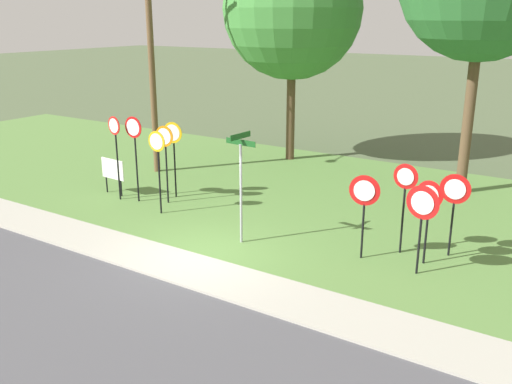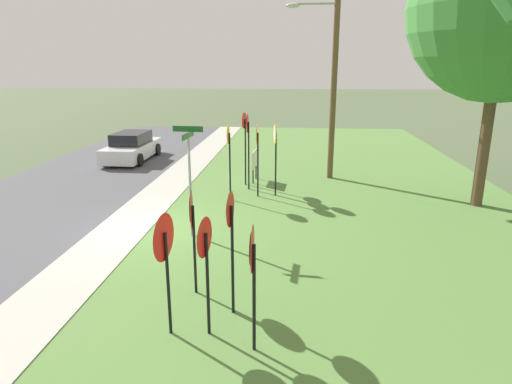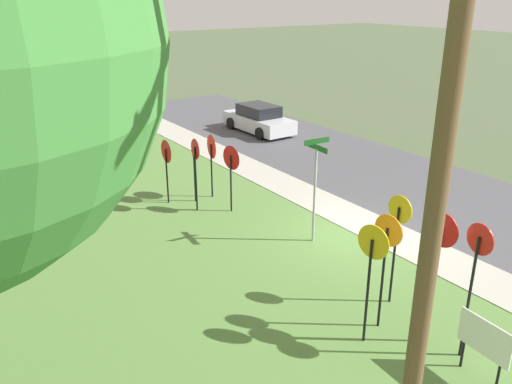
{
  "view_description": "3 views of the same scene",
  "coord_description": "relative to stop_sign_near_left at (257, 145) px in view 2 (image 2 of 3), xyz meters",
  "views": [
    {
      "loc": [
        8.55,
        -10.47,
        5.96
      ],
      "look_at": [
        0.3,
        2.18,
        1.23
      ],
      "focal_mm": 39.54,
      "sensor_mm": 36.0,
      "label": 1
    },
    {
      "loc": [
        11.8,
        4.1,
        4.6
      ],
      "look_at": [
        0.09,
        3.07,
        1.25
      ],
      "focal_mm": 31.37,
      "sensor_mm": 36.0,
      "label": 2
    },
    {
      "loc": [
        -10.04,
        10.33,
        6.77
      ],
      "look_at": [
        0.74,
        3.05,
        1.8
      ],
      "focal_mm": 36.97,
      "sensor_mm": 36.0,
      "label": 3
    }
  ],
  "objects": [
    {
      "name": "stop_sign_near_left",
      "position": [
        0.0,
        0.0,
        0.0
      ],
      "size": [
        0.68,
        0.11,
        2.58
      ],
      "rotation": [
        0.0,
        0.0,
        0.08
      ],
      "color": "black",
      "rests_on": "grass_median"
    },
    {
      "name": "grass_median",
      "position": [
        3.59,
        3.22,
        -1.88
      ],
      "size": [
        44.0,
        12.0,
        0.04
      ],
      "primitive_type": "cube",
      "color": "#567F3D",
      "rests_on": "ground_plane"
    },
    {
      "name": "oak_tree_left",
      "position": [
        0.38,
        7.47,
        4.34
      ],
      "size": [
        5.67,
        5.67,
        9.05
      ],
      "color": "brown",
      "rests_on": "grass_median"
    },
    {
      "name": "yield_sign_center",
      "position": [
        8.98,
        0.68,
        -0.24
      ],
      "size": [
        0.77,
        0.1,
        2.19
      ],
      "rotation": [
        0.0,
        0.0,
        0.01
      ],
      "color": "black",
      "rests_on": "grass_median"
    },
    {
      "name": "yield_sign_far_right",
      "position": [
        7.15,
        -0.7,
        -0.23
      ],
      "size": [
        0.78,
        0.16,
        2.2
      ],
      "rotation": [
        0.0,
        0.0,
        0.16
      ],
      "color": "black",
      "rests_on": "grass_median"
    },
    {
      "name": "sidewalk_strip",
      "position": [
        3.59,
        -3.58,
        -1.87
      ],
      "size": [
        44.0,
        1.6,
        0.06
      ],
      "primitive_type": "cube",
      "color": "#ADAA9E",
      "rests_on": "ground_plane"
    },
    {
      "name": "ground_plane",
      "position": [
        3.59,
        -2.78,
        -1.9
      ],
      "size": [
        160.0,
        160.0,
        0.0
      ],
      "primitive_type": "plane",
      "color": "#4C5B3D"
    },
    {
      "name": "yield_sign_far_left",
      "position": [
        7.87,
        0.19,
        -0.09
      ],
      "size": [
        0.66,
        0.11,
        2.4
      ],
      "rotation": [
        0.0,
        0.0,
        -0.08
      ],
      "color": "black",
      "rests_on": "grass_median"
    },
    {
      "name": "stop_sign_far_left",
      "position": [
        -0.19,
        0.62,
        0.01
      ],
      "size": [
        0.7,
        0.14,
        2.59
      ],
      "rotation": [
        0.0,
        0.0,
        0.16
      ],
      "color": "black",
      "rests_on": "grass_median"
    },
    {
      "name": "notice_board",
      "position": [
        -2.2,
        -0.29,
        -1.03
      ],
      "size": [
        1.1,
        0.11,
        1.25
      ],
      "rotation": [
        0.0,
        0.0,
        -0.07
      ],
      "color": "black",
      "rests_on": "grass_median"
    },
    {
      "name": "parked_hatchback_near",
      "position": [
        -6.01,
        -6.78,
        -1.26
      ],
      "size": [
        4.39,
        1.93,
        1.39
      ],
      "rotation": [
        0.0,
        0.0,
        -0.01
      ],
      "color": "silver",
      "rests_on": "road_asphalt"
    },
    {
      "name": "utility_pole",
      "position": [
        -3.04,
        2.68,
        3.21
      ],
      "size": [
        2.1,
        2.09,
        9.46
      ],
      "color": "brown",
      "rests_on": "grass_median"
    },
    {
      "name": "yield_sign_near_right",
      "position": [
        8.63,
        -0.83,
        -0.22
      ],
      "size": [
        0.82,
        0.15,
        2.22
      ],
      "rotation": [
        0.0,
        0.0,
        -0.14
      ],
      "color": "black",
      "rests_on": "grass_median"
    },
    {
      "name": "street_name_post",
      "position": [
        3.98,
        -1.47,
        -0.06
      ],
      "size": [
        0.96,
        0.82,
        3.03
      ],
      "rotation": [
        0.0,
        0.0,
        -0.07
      ],
      "color": "#9EA0A8",
      "rests_on": "grass_median"
    },
    {
      "name": "yield_sign_near_left",
      "position": [
        8.59,
        -0.15,
        -0.27
      ],
      "size": [
        0.69,
        0.15,
        2.16
      ],
      "rotation": [
        0.0,
        0.0,
        -0.17
      ],
      "color": "black",
      "rests_on": "grass_median"
    },
    {
      "name": "stop_sign_far_right",
      "position": [
        0.52,
        -0.92,
        0.01
      ],
      "size": [
        0.64,
        0.1,
        2.62
      ],
      "rotation": [
        0.0,
        0.0,
        0.03
      ],
      "color": "black",
      "rests_on": "grass_median"
    },
    {
      "name": "stop_sign_near_right",
      "position": [
        -0.93,
        -0.42,
        0.2
      ],
      "size": [
        0.7,
        0.09,
        2.86
      ],
      "rotation": [
        0.0,
        0.0,
        0.01
      ],
      "color": "black",
      "rests_on": "grass_median"
    },
    {
      "name": "stop_sign_far_center",
      "position": [
        -1.6,
        -0.62,
        0.13
      ],
      "size": [
        0.6,
        0.13,
        2.83
      ],
      "rotation": [
        0.0,
        0.0,
        -0.15
      ],
      "color": "black",
      "rests_on": "grass_median"
    }
  ]
}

